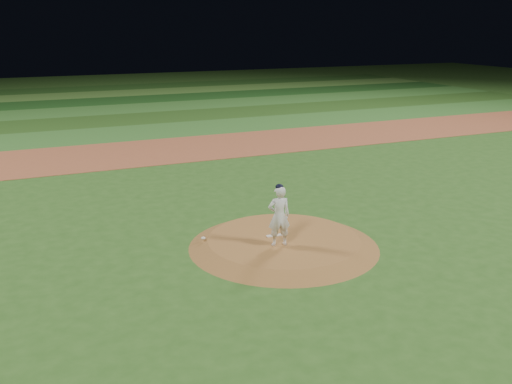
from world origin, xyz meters
name	(u,v)px	position (x,y,z in m)	size (l,w,h in m)	color
ground	(283,246)	(0.00, 0.00, 0.00)	(120.00, 120.00, 0.00)	#2B561C
infield_dirt_band	(161,151)	(0.00, 14.00, 0.01)	(70.00, 6.00, 0.02)	#984E2F
outfield_stripe_0	(138,132)	(0.00, 19.50, 0.01)	(70.00, 5.00, 0.02)	#316926
outfield_stripe_1	(122,120)	(0.00, 24.50, 0.01)	(70.00, 5.00, 0.02)	#244C18
outfield_stripe_2	(109,110)	(0.00, 29.50, 0.01)	(70.00, 5.00, 0.02)	#316B27
outfield_stripe_3	(98,101)	(0.00, 34.50, 0.01)	(70.00, 5.00, 0.02)	#184516
outfield_stripe_4	(90,95)	(0.00, 39.50, 0.01)	(70.00, 5.00, 0.02)	#45792C
outfield_stripe_5	(82,89)	(0.00, 44.50, 0.01)	(70.00, 5.00, 0.02)	#204A18
pitchers_mound	(284,242)	(0.00, 0.00, 0.12)	(5.50, 5.50, 0.25)	#915E2D
pitching_rubber	(275,235)	(-0.13, 0.27, 0.26)	(0.54, 0.13, 0.03)	silver
rosin_bag	(203,238)	(-2.16, 0.85, 0.29)	(0.13, 0.13, 0.07)	silver
pitcher_on_mound	(279,215)	(-0.36, -0.42, 1.12)	(0.69, 0.51, 1.78)	white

